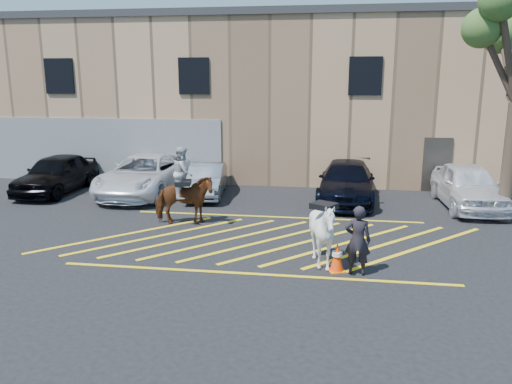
# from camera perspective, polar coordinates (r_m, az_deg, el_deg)

# --- Properties ---
(ground) EXTENTS (90.00, 90.00, 0.00)m
(ground) POSITION_cam_1_polar(r_m,az_deg,el_deg) (14.55, 1.42, -5.22)
(ground) COLOR black
(ground) RESTS_ON ground
(car_black_suv) EXTENTS (1.85, 4.53, 1.54)m
(car_black_suv) POSITION_cam_1_polar(r_m,az_deg,el_deg) (21.63, -21.85, 1.98)
(car_black_suv) COLOR black
(car_black_suv) RESTS_ON ground
(car_white_pickup) EXTENTS (2.73, 5.61, 1.54)m
(car_white_pickup) POSITION_cam_1_polar(r_m,az_deg,el_deg) (20.28, -12.61, 1.92)
(car_white_pickup) COLOR white
(car_white_pickup) RESTS_ON ground
(car_silver_sedan) EXTENTS (1.75, 3.90, 1.24)m
(car_silver_sedan) POSITION_cam_1_polar(r_m,az_deg,el_deg) (19.60, -5.67, 1.36)
(car_silver_sedan) COLOR gray
(car_silver_sedan) RESTS_ON ground
(car_blue_suv) EXTENTS (2.30, 5.08, 1.44)m
(car_blue_suv) POSITION_cam_1_polar(r_m,az_deg,el_deg) (19.01, 10.31, 1.16)
(car_blue_suv) COLOR black
(car_blue_suv) RESTS_ON ground
(car_white_suv) EXTENTS (1.98, 4.64, 1.56)m
(car_white_suv) POSITION_cam_1_polar(r_m,az_deg,el_deg) (19.25, 23.05, 0.66)
(car_white_suv) COLOR white
(car_white_suv) RESTS_ON ground
(handler) EXTENTS (0.65, 0.47, 1.67)m
(handler) POSITION_cam_1_polar(r_m,az_deg,el_deg) (11.92, 11.55, -5.43)
(handler) COLOR black
(handler) RESTS_ON ground
(warehouse) EXTENTS (32.42, 10.20, 7.30)m
(warehouse) POSITION_cam_1_polar(r_m,az_deg,el_deg) (25.79, 4.72, 10.93)
(warehouse) COLOR tan
(warehouse) RESTS_ON ground
(hatching_zone) EXTENTS (12.60, 5.12, 0.01)m
(hatching_zone) POSITION_cam_1_polar(r_m,az_deg,el_deg) (14.27, 1.27, -5.57)
(hatching_zone) COLOR yellow
(hatching_zone) RESTS_ON ground
(mounted_bay) EXTENTS (1.99, 1.15, 2.48)m
(mounted_bay) POSITION_cam_1_polar(r_m,az_deg,el_deg) (15.75, -8.27, -0.16)
(mounted_bay) COLOR brown
(mounted_bay) RESTS_ON ground
(saddled_white) EXTENTS (2.00, 2.06, 1.73)m
(saddled_white) POSITION_cam_1_polar(r_m,az_deg,el_deg) (12.21, 7.68, -4.63)
(saddled_white) COLOR silver
(saddled_white) RESTS_ON ground
(traffic_cone) EXTENTS (0.49, 0.49, 0.73)m
(traffic_cone) POSITION_cam_1_polar(r_m,az_deg,el_deg) (12.14, 9.25, -7.32)
(traffic_cone) COLOR orange
(traffic_cone) RESTS_ON ground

